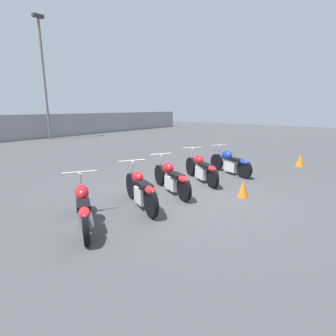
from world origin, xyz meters
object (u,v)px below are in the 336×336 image
at_px(motorcycle_slot_2, 172,178).
at_px(traffic_cone_far, 243,189).
at_px(motorcycle_slot_0, 83,207).
at_px(motorcycle_slot_1, 141,190).
at_px(motorcycle_slot_4, 231,162).
at_px(motorcycle_slot_3, 201,168).
at_px(traffic_cone_near, 300,160).
at_px(light_pole_left, 43,69).

distance_m(motorcycle_slot_2, traffic_cone_far, 1.90).
relative_size(motorcycle_slot_0, motorcycle_slot_1, 0.98).
bearing_deg(motorcycle_slot_2, motorcycle_slot_0, -153.88).
relative_size(motorcycle_slot_2, traffic_cone_far, 4.41).
relative_size(motorcycle_slot_2, motorcycle_slot_4, 1.04).
bearing_deg(traffic_cone_far, motorcycle_slot_3, 70.14).
bearing_deg(traffic_cone_near, motorcycle_slot_1, 165.37).
xyz_separation_m(motorcycle_slot_1, motorcycle_slot_4, (4.22, -0.23, -0.01)).
xyz_separation_m(motorcycle_slot_0, traffic_cone_near, (8.52, -1.98, -0.18)).
bearing_deg(motorcycle_slot_2, motorcycle_slot_1, -148.49).
xyz_separation_m(motorcycle_slot_2, motorcycle_slot_4, (2.91, -0.35, 0.00)).
height_order(motorcycle_slot_0, motorcycle_slot_4, motorcycle_slot_0).
bearing_deg(motorcycle_slot_0, motorcycle_slot_3, 30.07).
relative_size(motorcycle_slot_0, motorcycle_slot_3, 0.96).
bearing_deg(light_pole_left, motorcycle_slot_1, -110.50).
height_order(motorcycle_slot_0, motorcycle_slot_3, motorcycle_slot_3).
height_order(light_pole_left, motorcycle_slot_4, light_pole_left).
xyz_separation_m(motorcycle_slot_2, traffic_cone_far, (0.88, -1.68, -0.19)).
bearing_deg(traffic_cone_far, motorcycle_slot_4, 33.22).
bearing_deg(motorcycle_slot_0, motorcycle_slot_2, 30.56).
height_order(motorcycle_slot_0, traffic_cone_far, motorcycle_slot_0).
xyz_separation_m(motorcycle_slot_0, motorcycle_slot_2, (2.75, -0.02, -0.00)).
bearing_deg(traffic_cone_far, motorcycle_slot_1, 144.44).
relative_size(motorcycle_slot_0, motorcycle_slot_4, 0.96).
height_order(motorcycle_slot_3, traffic_cone_near, motorcycle_slot_3).
height_order(motorcycle_slot_1, motorcycle_slot_2, motorcycle_slot_1).
bearing_deg(motorcycle_slot_1, motorcycle_slot_0, -159.27).
height_order(motorcycle_slot_2, motorcycle_slot_4, motorcycle_slot_2).
bearing_deg(motorcycle_slot_4, traffic_cone_near, -8.23).
distance_m(motorcycle_slot_3, traffic_cone_near, 4.71).
bearing_deg(motorcycle_slot_1, motorcycle_slot_2, 30.98).
bearing_deg(motorcycle_slot_4, motorcycle_slot_2, -165.53).
relative_size(motorcycle_slot_2, traffic_cone_near, 4.10).
distance_m(motorcycle_slot_0, motorcycle_slot_1, 1.45).
relative_size(light_pole_left, traffic_cone_far, 18.62).
distance_m(motorcycle_slot_2, motorcycle_slot_4, 2.93).
xyz_separation_m(traffic_cone_near, traffic_cone_far, (-4.89, 0.28, -0.02)).
bearing_deg(motorcycle_slot_4, motorcycle_slot_3, -170.42).
xyz_separation_m(motorcycle_slot_3, traffic_cone_far, (-0.59, -1.63, -0.19)).
relative_size(motorcycle_slot_3, traffic_cone_near, 3.90).
relative_size(light_pole_left, motorcycle_slot_3, 4.44).
distance_m(motorcycle_slot_2, motorcycle_slot_3, 1.47).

